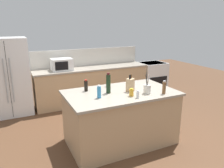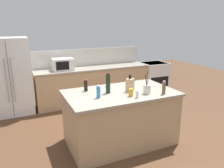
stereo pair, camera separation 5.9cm
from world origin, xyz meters
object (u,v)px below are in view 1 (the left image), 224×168
object	(u,v)px
range_oven	(152,77)
knife_block	(130,85)
salt_shaker	(138,95)
utensil_crock	(147,89)
wine_bottle	(108,84)
dish_soap_bottle	(99,92)
soy_sauce_bottle	(86,86)
pepper_grinder	(164,88)
spice_jar_paprika	(133,86)
refrigerator	(8,77)
vinegar_bottle	(109,80)
microwave	(62,64)
honey_jar	(131,93)

from	to	relation	value
range_oven	knife_block	size ratio (longest dim) A/B	3.17
salt_shaker	utensil_crock	bearing A→B (deg)	26.55
wine_bottle	dish_soap_bottle	distance (m)	0.30
soy_sauce_bottle	pepper_grinder	xyz separation A→B (m)	(1.11, -0.70, 0.01)
utensil_crock	dish_soap_bottle	bearing A→B (deg)	170.26
range_oven	spice_jar_paprika	bearing A→B (deg)	-132.74
spice_jar_paprika	salt_shaker	bearing A→B (deg)	-112.21
refrigerator	vinegar_bottle	size ratio (longest dim) A/B	7.61
microwave	utensil_crock	distance (m)	2.60
soy_sauce_bottle	wine_bottle	bearing A→B (deg)	-40.26
range_oven	vinegar_bottle	size ratio (longest dim) A/B	3.97
knife_block	utensil_crock	xyz separation A→B (m)	(0.19, -0.23, -0.03)
utensil_crock	dish_soap_bottle	xyz separation A→B (m)	(-0.80, 0.14, 0.02)
salt_shaker	spice_jar_paprika	bearing A→B (deg)	67.79
range_oven	pepper_grinder	world-z (taller)	pepper_grinder
salt_shaker	dish_soap_bottle	xyz separation A→B (m)	(-0.54, 0.27, 0.04)
utensil_crock	wine_bottle	size ratio (longest dim) A/B	0.93
range_oven	vinegar_bottle	world-z (taller)	vinegar_bottle
microwave	salt_shaker	xyz separation A→B (m)	(0.58, -2.59, -0.09)
salt_shaker	dish_soap_bottle	bearing A→B (deg)	153.47
vinegar_bottle	honey_jar	bearing A→B (deg)	-82.95
utensil_crock	spice_jar_paprika	distance (m)	0.35
utensil_crock	dish_soap_bottle	distance (m)	0.81
microwave	salt_shaker	bearing A→B (deg)	-77.33
refrigerator	pepper_grinder	size ratio (longest dim) A/B	7.86
pepper_grinder	dish_soap_bottle	bearing A→B (deg)	165.41
wine_bottle	honey_jar	size ratio (longest dim) A/B	2.67
microwave	dish_soap_bottle	xyz separation A→B (m)	(0.04, -2.32, -0.05)
range_oven	soy_sauce_bottle	xyz separation A→B (m)	(-2.76, -1.90, 0.57)
refrigerator	salt_shaker	size ratio (longest dim) A/B	14.22
range_oven	dish_soap_bottle	size ratio (longest dim) A/B	4.45
soy_sauce_bottle	salt_shaker	bearing A→B (deg)	-48.77
refrigerator	dish_soap_bottle	size ratio (longest dim) A/B	8.53
microwave	soy_sauce_bottle	distance (m)	1.90
spice_jar_paprika	wine_bottle	world-z (taller)	wine_bottle
dish_soap_bottle	pepper_grinder	bearing A→B (deg)	-14.59
utensil_crock	soy_sauce_bottle	size ratio (longest dim) A/B	1.58
vinegar_bottle	soy_sauce_bottle	world-z (taller)	vinegar_bottle
microwave	knife_block	xyz separation A→B (m)	(0.66, -2.23, -0.03)
refrigerator	range_oven	world-z (taller)	refrigerator
range_oven	honey_jar	size ratio (longest dim) A/B	7.14
knife_block	wine_bottle	distance (m)	0.39
utensil_crock	wine_bottle	distance (m)	0.65
knife_block	soy_sauce_bottle	xyz separation A→B (m)	(-0.68, 0.33, -0.02)
spice_jar_paprika	dish_soap_bottle	xyz separation A→B (m)	(-0.73, -0.21, 0.05)
refrigerator	pepper_grinder	distance (m)	3.51
utensil_crock	honey_jar	bearing A→B (deg)	-178.28
range_oven	microwave	world-z (taller)	microwave
knife_block	spice_jar_paprika	xyz separation A→B (m)	(0.12, 0.11, -0.07)
salt_shaker	soy_sauce_bottle	distance (m)	0.92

